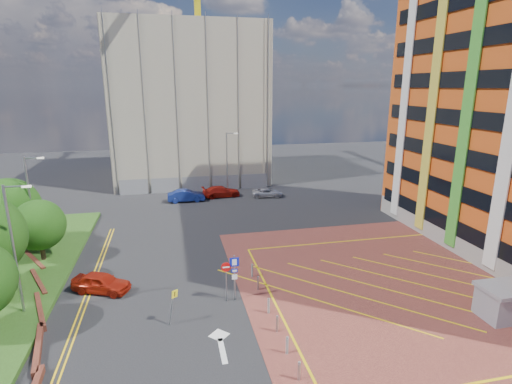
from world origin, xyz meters
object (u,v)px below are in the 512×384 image
object	(u,v)px
lamp_left_far	(31,201)
warning_sign	(173,303)
car_red_left	(101,283)
car_blue_back	(186,196)
car_red_back	(221,192)
lamp_left_near	(14,245)
lamp_back	(228,161)
tree_d	(9,208)
sign_cluster	(231,274)
cycle_shelter	(510,303)
tree_c	(39,225)
car_silver_back	(267,193)

from	to	relation	value
lamp_left_far	warning_sign	distance (m)	17.27
car_red_left	car_blue_back	xyz separation A→B (m)	(6.76, 21.21, 0.06)
car_red_left	car_red_back	xyz separation A→B (m)	(11.21, 22.39, 0.02)
lamp_left_near	warning_sign	xyz separation A→B (m)	(8.93, -2.97, -3.23)
lamp_back	car_red_back	xyz separation A→B (m)	(-1.13, -1.54, -3.66)
lamp_back	car_blue_back	bearing A→B (deg)	-154.09
warning_sign	tree_d	bearing A→B (deg)	132.97
lamp_left_far	car_red_left	size ratio (longest dim) A/B	2.01
sign_cluster	cycle_shelter	xyz separation A→B (m)	(16.27, -5.48, -1.04)
warning_sign	car_blue_back	world-z (taller)	warning_sign
lamp_back	car_red_back	size ratio (longest dim) A/B	1.67
tree_c	lamp_back	size ratio (longest dim) A/B	0.61
lamp_left_near	car_blue_back	bearing A→B (deg)	64.88
car_silver_back	cycle_shelter	bearing A→B (deg)	-157.89
sign_cluster	car_red_left	xyz separation A→B (m)	(-8.56, 3.09, -1.27)
lamp_back	warning_sign	distance (m)	30.08
tree_c	car_silver_back	distance (m)	27.05
sign_cluster	car_red_back	size ratio (longest dim) A/B	0.67
car_blue_back	warning_sign	bearing A→B (deg)	175.78
sign_cluster	warning_sign	bearing A→B (deg)	-152.72
lamp_left_near	car_blue_back	xyz separation A→B (m)	(10.92, 23.29, -3.92)
tree_d	car_silver_back	bearing A→B (deg)	25.85
tree_c	lamp_left_near	bearing A→B (deg)	-82.31
sign_cluster	car_blue_back	xyz separation A→B (m)	(-1.80, 24.30, -1.22)
lamp_left_far	warning_sign	size ratio (longest dim) A/B	3.55
lamp_back	car_red_left	bearing A→B (deg)	-117.28
sign_cluster	car_blue_back	bearing A→B (deg)	94.23
lamp_left_near	car_red_back	size ratio (longest dim) A/B	1.67
cycle_shelter	car_silver_back	world-z (taller)	cycle_shelter
lamp_left_far	car_red_left	distance (m)	10.80
car_blue_back	tree_d	bearing A→B (deg)	129.44
lamp_left_far	car_red_back	size ratio (longest dim) A/B	1.67
tree_d	car_red_left	bearing A→B (deg)	-47.28
car_red_back	car_blue_back	bearing A→B (deg)	99.49
cycle_shelter	car_red_back	xyz separation A→B (m)	(-13.62, 30.96, -0.22)
lamp_left_far	car_silver_back	xyz separation A→B (m)	(23.13, 13.21, -4.12)
car_blue_back	car_silver_back	bearing A→B (deg)	-90.31
lamp_left_near	tree_d	bearing A→B (deg)	110.35
lamp_back	car_blue_back	world-z (taller)	lamp_back
tree_c	car_red_left	distance (m)	8.30
lamp_back	car_silver_back	world-z (taller)	lamp_back
cycle_shelter	car_blue_back	xyz separation A→B (m)	(-18.07, 29.78, -0.17)
warning_sign	cycle_shelter	xyz separation A→B (m)	(20.05, -3.53, -0.52)
car_red_back	tree_d	bearing A→B (deg)	119.41
car_red_left	tree_c	bearing A→B (deg)	65.31
warning_sign	sign_cluster	bearing A→B (deg)	27.28
lamp_left_far	car_silver_back	size ratio (longest dim) A/B	2.05
lamp_back	car_silver_back	distance (m)	6.62
tree_c	cycle_shelter	xyz separation A→B (m)	(30.07, -14.49, -2.28)
lamp_back	car_silver_back	bearing A→B (deg)	-31.02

